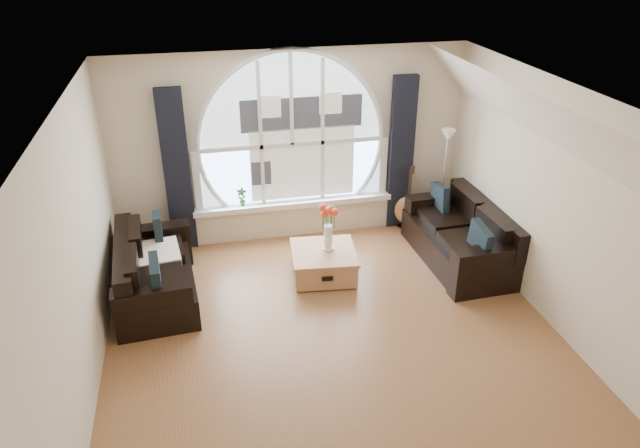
{
  "coord_description": "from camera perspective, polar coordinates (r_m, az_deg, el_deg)",
  "views": [
    {
      "loc": [
        -1.3,
        -4.93,
        4.14
      ],
      "look_at": [
        0.0,
        0.9,
        1.05
      ],
      "focal_mm": 32.65,
      "sensor_mm": 36.0,
      "label": 1
    }
  ],
  "objects": [
    {
      "name": "ground",
      "position": [
        6.57,
        1.74,
        -11.74
      ],
      "size": [
        5.0,
        5.5,
        0.01
      ],
      "primitive_type": "cube",
      "color": "brown",
      "rests_on": "ground"
    },
    {
      "name": "window_frame",
      "position": [
        8.13,
        -2.78,
        9.3
      ],
      "size": [
        2.76,
        0.08,
        2.15
      ],
      "primitive_type": "cube",
      "color": "white",
      "rests_on": "wall_back"
    },
    {
      "name": "wall_right",
      "position": [
        6.82,
        22.74,
        0.95
      ],
      "size": [
        0.01,
        5.5,
        2.7
      ],
      "primitive_type": "cube",
      "color": "beige",
      "rests_on": "ground"
    },
    {
      "name": "wall_back",
      "position": [
        8.27,
        -2.81,
        7.61
      ],
      "size": [
        5.0,
        0.01,
        2.7
      ],
      "primitive_type": "cube",
      "color": "beige",
      "rests_on": "ground"
    },
    {
      "name": "arched_window",
      "position": [
        8.16,
        -2.82,
        9.36
      ],
      "size": [
        2.6,
        0.06,
        2.15
      ],
      "primitive_type": "cube",
      "color": "silver",
      "rests_on": "wall_back"
    },
    {
      "name": "curtain_right",
      "position": [
        8.63,
        7.95,
        6.81
      ],
      "size": [
        0.35,
        0.12,
        2.3
      ],
      "primitive_type": "cube",
      "color": "black",
      "rests_on": "ground"
    },
    {
      "name": "throw_blanket",
      "position": [
        7.49,
        -15.73,
        -2.83
      ],
      "size": [
        0.61,
        0.61,
        0.1
      ],
      "primitive_type": "cube",
      "rotation": [
        0.0,
        0.0,
        0.12
      ],
      "color": "silver",
      "rests_on": "sofa_left"
    },
    {
      "name": "curtain_left",
      "position": [
        8.13,
        -13.84,
        4.97
      ],
      "size": [
        0.35,
        0.12,
        2.3
      ],
      "primitive_type": "cube",
      "color": "black",
      "rests_on": "ground"
    },
    {
      "name": "wall_left",
      "position": [
        5.79,
        -22.87,
        -3.83
      ],
      "size": [
        0.01,
        5.5,
        2.7
      ],
      "primitive_type": "cube",
      "color": "beige",
      "rests_on": "ground"
    },
    {
      "name": "sofa_right",
      "position": [
        8.08,
        13.55,
        -1.03
      ],
      "size": [
        0.99,
        1.88,
        0.82
      ],
      "primitive_type": "cube",
      "rotation": [
        0.0,
        0.0,
        0.03
      ],
      "color": "black",
      "rests_on": "ground"
    },
    {
      "name": "window_sill",
      "position": [
        8.5,
        -2.57,
        2.05
      ],
      "size": [
        2.9,
        0.22,
        0.08
      ],
      "primitive_type": "cube",
      "color": "white",
      "rests_on": "wall_back"
    },
    {
      "name": "attic_slope",
      "position": [
        6.3,
        22.1,
        8.86
      ],
      "size": [
        0.92,
        5.5,
        0.72
      ],
      "primitive_type": "cube",
      "color": "silver",
      "rests_on": "ground"
    },
    {
      "name": "neighbor_house",
      "position": [
        8.21,
        -1.74,
        8.57
      ],
      "size": [
        1.7,
        0.02,
        1.5
      ],
      "primitive_type": "cube",
      "color": "silver",
      "rests_on": "wall_back"
    },
    {
      "name": "floor_lamp",
      "position": [
        8.63,
        11.98,
        3.97
      ],
      "size": [
        0.24,
        0.24,
        1.6
      ],
      "primitive_type": "cube",
      "color": "#B2B2B2",
      "rests_on": "ground"
    },
    {
      "name": "coffee_chest",
      "position": [
        7.63,
        0.35,
        -3.72
      ],
      "size": [
        0.91,
        0.91,
        0.41
      ],
      "primitive_type": "cube",
      "rotation": [
        0.0,
        0.0,
        -0.11
      ],
      "color": "#A57248",
      "rests_on": "ground"
    },
    {
      "name": "vase_flowers",
      "position": [
        7.4,
        0.82,
        0.12
      ],
      "size": [
        0.24,
        0.24,
        0.7
      ],
      "primitive_type": "cube",
      "color": "white",
      "rests_on": "coffee_chest"
    },
    {
      "name": "guitar",
      "position": [
        8.76,
        8.58,
        2.68
      ],
      "size": [
        0.42,
        0.36,
        1.06
      ],
      "primitive_type": "cube",
      "rotation": [
        0.0,
        0.0,
        -0.4
      ],
      "color": "#976032",
      "rests_on": "ground"
    },
    {
      "name": "potted_plant",
      "position": [
        8.35,
        -7.67,
        2.64
      ],
      "size": [
        0.16,
        0.12,
        0.27
      ],
      "primitive_type": "imported",
      "rotation": [
        0.0,
        0.0,
        -0.19
      ],
      "color": "#1E6023",
      "rests_on": "window_sill"
    },
    {
      "name": "ceiling",
      "position": [
        5.3,
        2.16,
        11.57
      ],
      "size": [
        5.0,
        5.5,
        0.01
      ],
      "primitive_type": "cube",
      "color": "silver",
      "rests_on": "ground"
    },
    {
      "name": "sofa_left",
      "position": [
        7.39,
        -15.84,
        -4.19
      ],
      "size": [
        0.99,
        1.79,
        0.77
      ],
      "primitive_type": "cube",
      "rotation": [
        0.0,
        0.0,
        0.07
      ],
      "color": "black",
      "rests_on": "ground"
    }
  ]
}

